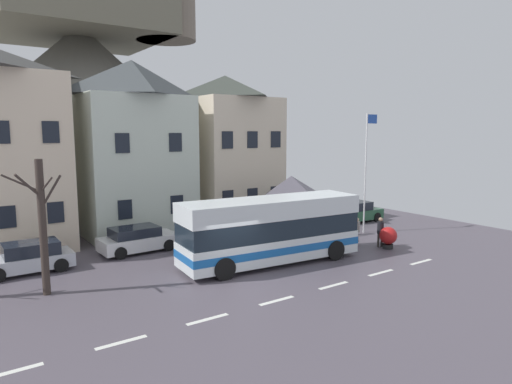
# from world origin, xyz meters

# --- Properties ---
(ground_plane) EXTENTS (40.00, 60.00, 0.07)m
(ground_plane) POSITION_xyz_m (0.00, -0.00, -0.03)
(ground_plane) COLOR #514A54
(townhouse_01) EXTENTS (6.35, 5.19, 10.71)m
(townhouse_01) POSITION_xyz_m (-0.32, 11.56, 5.35)
(townhouse_01) COLOR silver
(townhouse_01) RESTS_ON ground_plane
(townhouse_02) EXTENTS (5.79, 6.93, 10.36)m
(townhouse_02) POSITION_xyz_m (6.79, 12.43, 5.18)
(townhouse_02) COLOR beige
(townhouse_02) RESTS_ON ground_plane
(hilltop_castle) EXTENTS (36.59, 36.59, 25.74)m
(hilltop_castle) POSITION_xyz_m (1.72, 31.12, 9.02)
(hilltop_castle) COLOR #5C5851
(hilltop_castle) RESTS_ON ground_plane
(transit_bus) EXTENTS (9.29, 3.21, 3.21)m
(transit_bus) POSITION_xyz_m (2.77, 1.47, 1.62)
(transit_bus) COLOR silver
(transit_bus) RESTS_ON ground_plane
(bus_shelter) EXTENTS (3.60, 3.60, 3.74)m
(bus_shelter) POSITION_xyz_m (7.17, 5.34, 3.05)
(bus_shelter) COLOR #473D33
(bus_shelter) RESTS_ON ground_plane
(parked_car_00) EXTENTS (3.89, 1.88, 1.39)m
(parked_car_00) POSITION_xyz_m (-7.24, 6.66, 0.67)
(parked_car_00) COLOR silver
(parked_car_00) RESTS_ON ground_plane
(parked_car_02) EXTENTS (4.00, 2.14, 1.29)m
(parked_car_02) POSITION_xyz_m (7.20, 7.15, 0.63)
(parked_car_02) COLOR #305A34
(parked_car_02) RESTS_ON ground_plane
(parked_car_03) EXTENTS (3.99, 2.03, 1.44)m
(parked_car_03) POSITION_xyz_m (13.81, 6.26, 0.70)
(parked_car_03) COLOR #2A583C
(parked_car_03) RESTS_ON ground_plane
(parked_car_04) EXTENTS (4.12, 2.10, 1.37)m
(parked_car_04) POSITION_xyz_m (-1.87, 7.25, 0.67)
(parked_car_04) COLOR white
(parked_car_04) RESTS_ON ground_plane
(pedestrian_00) EXTENTS (0.33, 0.33, 1.55)m
(pedestrian_00) POSITION_xyz_m (8.98, 1.61, 0.90)
(pedestrian_00) COLOR #2D2D38
(pedestrian_00) RESTS_ON ground_plane
(pedestrian_01) EXTENTS (0.36, 0.36, 1.67)m
(pedestrian_01) POSITION_xyz_m (9.67, 0.50, 1.00)
(pedestrian_01) COLOR #38332D
(pedestrian_01) RESTS_ON ground_plane
(pedestrian_02) EXTENTS (0.34, 0.34, 1.58)m
(pedestrian_02) POSITION_xyz_m (10.43, 3.43, 0.88)
(pedestrian_02) COLOR black
(pedestrian_02) RESTS_ON ground_plane
(public_bench) EXTENTS (1.59, 0.48, 0.87)m
(public_bench) POSITION_xyz_m (9.30, 7.32, 0.47)
(public_bench) COLOR #33473D
(public_bench) RESTS_ON ground_plane
(flagpole) EXTENTS (0.95, 0.10, 7.54)m
(flagpole) POSITION_xyz_m (11.71, 3.47, 4.34)
(flagpole) COLOR silver
(flagpole) RESTS_ON ground_plane
(harbour_buoy) EXTENTS (0.96, 0.96, 1.21)m
(harbour_buoy) POSITION_xyz_m (9.72, -0.01, 0.68)
(harbour_buoy) COLOR black
(harbour_buoy) RESTS_ON ground_plane
(bare_tree_02) EXTENTS (2.04, 0.93, 5.38)m
(bare_tree_02) POSITION_xyz_m (-7.12, 3.10, 2.82)
(bare_tree_02) COLOR #382D28
(bare_tree_02) RESTS_ON ground_plane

